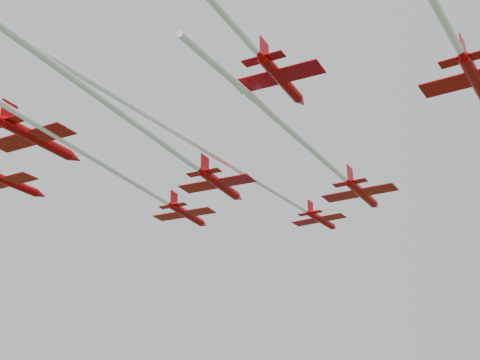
# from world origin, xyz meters

# --- Properties ---
(jet_lead) EXTENTS (32.29, 57.66, 2.37)m
(jet_lead) POSITION_xyz_m (-2.26, 1.70, 59.85)
(jet_lead) COLOR #BC0208
(jet_row2_left) EXTENTS (20.50, 48.00, 2.58)m
(jet_row2_left) POSITION_xyz_m (-16.41, -0.73, 58.60)
(jet_row2_left) COLOR #BC0208
(jet_row2_right) EXTENTS (21.77, 41.84, 2.73)m
(jet_row2_right) POSITION_xyz_m (6.69, -6.02, 58.16)
(jet_row2_right) COLOR #BC0208
(jet_row3_mid) EXTENTS (22.25, 51.23, 2.64)m
(jet_row3_mid) POSITION_xyz_m (-10.97, -16.53, 57.15)
(jet_row3_mid) COLOR #BC0208
(jet_row3_right) EXTENTS (26.76, 49.57, 2.85)m
(jet_row3_right) POSITION_xyz_m (13.23, -32.32, 60.13)
(jet_row3_right) COLOR #BC0208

